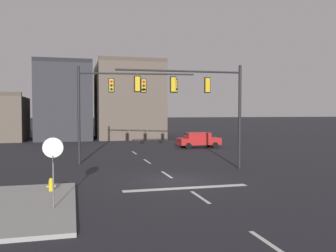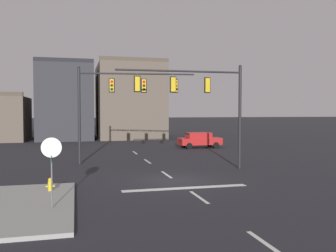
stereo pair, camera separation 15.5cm
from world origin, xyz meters
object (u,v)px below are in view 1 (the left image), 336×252
signal_mast_near_side (201,95)px  car_lot_nearside (198,140)px  stop_sign (53,156)px  fire_hydrant (51,187)px  signal_mast_far_side (117,95)px

signal_mast_near_side → car_lot_nearside: signal_mast_near_side is taller
stop_sign → fire_hydrant: size_ratio=3.77×
signal_mast_far_side → stop_sign: size_ratio=2.97×
signal_mast_far_side → car_lot_nearside: bearing=44.3°
car_lot_nearside → fire_hydrant: 22.95m
stop_sign → fire_hydrant: (-0.26, 3.16, -1.82)m
signal_mast_far_side → fire_hydrant: 11.04m
signal_mast_near_side → stop_sign: 12.21m
signal_mast_near_side → car_lot_nearside: bearing=71.3°
signal_mast_near_side → signal_mast_far_side: bearing=139.2°
stop_sign → fire_hydrant: stop_sign is taller
signal_mast_near_side → fire_hydrant: 11.23m
signal_mast_far_side → stop_sign: bearing=-107.4°
signal_mast_near_side → car_lot_nearside: size_ratio=1.85×
stop_sign → fire_hydrant: bearing=94.8°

